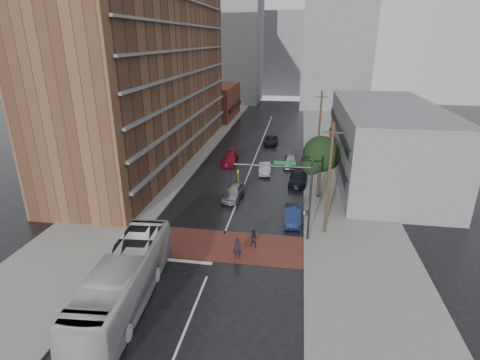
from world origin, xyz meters
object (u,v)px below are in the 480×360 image
at_px(car_travel_c, 230,157).
at_px(car_parked_far, 290,161).
at_px(car_parked_mid, 298,178).
at_px(car_parked_near, 292,215).
at_px(pedestrian_b, 254,239).
at_px(transit_bus, 124,280).
at_px(pedestrian_a, 237,249).
at_px(car_travel_a, 233,192).
at_px(suv_travel, 271,140).
at_px(car_travel_b, 265,168).

bearing_deg(car_travel_c, car_parked_far, -1.78).
bearing_deg(car_parked_far, car_parked_mid, -80.47).
bearing_deg(car_parked_near, pedestrian_b, -122.17).
xyz_separation_m(transit_bus, car_parked_mid, (10.82, 23.57, -1.00)).
xyz_separation_m(pedestrian_a, car_parked_far, (3.39, 23.92, -0.13)).
bearing_deg(car_parked_near, car_travel_c, 116.69).
bearing_deg(car_parked_far, car_travel_c, 179.29).
height_order(car_travel_c, car_parked_mid, car_travel_c).
bearing_deg(car_parked_mid, car_travel_a, -137.39).
bearing_deg(pedestrian_a, car_travel_a, 95.29).
height_order(pedestrian_a, car_parked_far, pedestrian_a).
height_order(car_travel_a, car_parked_near, car_travel_a).
bearing_deg(car_parked_near, pedestrian_a, -121.70).
distance_m(pedestrian_b, car_travel_c, 22.96).
distance_m(pedestrian_a, pedestrian_b, 2.18).
bearing_deg(transit_bus, car_parked_mid, 61.20).
xyz_separation_m(suv_travel, car_parked_far, (3.54, -10.82, 0.11)).
relative_size(pedestrian_a, car_parked_far, 0.40).
bearing_deg(pedestrian_b, pedestrian_a, -103.52).
bearing_deg(car_parked_far, pedestrian_a, -97.95).
bearing_deg(car_travel_c, car_parked_near, -62.57).
relative_size(car_parked_near, car_parked_far, 0.96).
distance_m(car_travel_b, car_parked_near, 13.88).
relative_size(pedestrian_b, suv_travel, 0.34).
relative_size(car_travel_c, car_parked_far, 1.16).
relative_size(pedestrian_b, car_travel_b, 0.37).
relative_size(transit_bus, car_travel_c, 2.39).
bearing_deg(car_parked_near, car_parked_mid, 86.06).
distance_m(car_travel_a, suv_travel, 23.11).
bearing_deg(car_parked_far, car_parked_near, -87.50).
xyz_separation_m(car_travel_c, car_parked_mid, (9.56, -6.75, -0.03)).
bearing_deg(pedestrian_b, car_travel_b, 107.68).
distance_m(transit_bus, suv_travel, 41.50).
xyz_separation_m(car_travel_b, suv_travel, (-0.38, 14.31, -0.05)).
relative_size(pedestrian_a, car_parked_near, 0.41).
bearing_deg(suv_travel, car_travel_a, -94.96).
distance_m(car_travel_b, car_travel_c, 6.42).
xyz_separation_m(car_travel_b, car_parked_far, (3.15, 3.49, 0.06)).
distance_m(transit_bus, car_parked_mid, 25.96).
height_order(pedestrian_a, pedestrian_b, pedestrian_a).
distance_m(suv_travel, car_parked_near, 27.97).
height_order(suv_travel, car_parked_far, car_parked_far).
xyz_separation_m(car_travel_a, car_travel_c, (-2.69, 12.30, -0.04)).
height_order(pedestrian_b, suv_travel, pedestrian_b).
bearing_deg(car_travel_b, transit_bus, -107.60).
relative_size(pedestrian_b, car_parked_far, 0.35).
relative_size(pedestrian_a, car_travel_a, 0.38).
relative_size(pedestrian_b, car_travel_a, 0.34).
relative_size(suv_travel, car_parked_mid, 0.93).
distance_m(car_travel_a, car_travel_c, 12.60).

